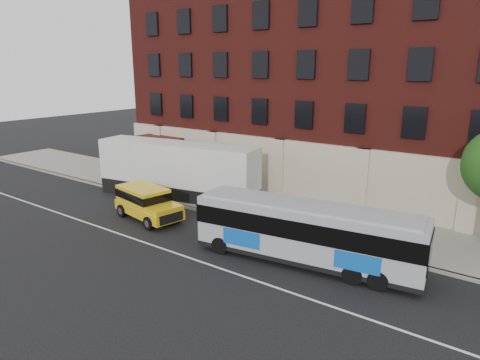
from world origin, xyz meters
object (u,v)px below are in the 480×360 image
Objects in this scene: city_bus at (306,231)px; yellow_suv at (146,201)px; shipping_container at (177,171)px; sign_pole at (137,176)px.

yellow_suv is at bearing -179.21° from city_bus.
shipping_container is at bearing 108.39° from yellow_suv.
yellow_suv is (4.27, -2.98, -0.35)m from sign_pole.
shipping_container is at bearing 22.68° from sign_pole.
shipping_container is at bearing 161.65° from city_bus.
city_bus reaches higher than yellow_suv.
shipping_container reaches higher than sign_pole.
city_bus is (15.05, -2.83, 0.17)m from sign_pole.
city_bus is at bearing -18.35° from shipping_container.
city_bus is 10.79m from yellow_suv.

